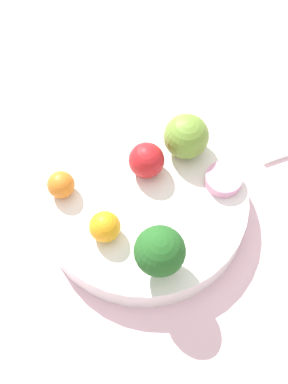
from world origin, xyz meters
The scene contains 10 objects.
ground_plane centered at (0.00, 0.00, 0.00)m, with size 6.00×6.00×0.00m, color gray.
table_surface centered at (0.00, 0.00, 0.01)m, with size 1.20×1.20×0.02m.
bowl centered at (0.00, 0.00, 0.04)m, with size 0.27×0.27×0.04m.
broccoli centered at (0.08, -0.06, 0.10)m, with size 0.06×0.06×0.07m.
apple_red centered at (-0.01, 0.09, 0.09)m, with size 0.06×0.06×0.06m.
apple_green centered at (-0.02, 0.03, 0.08)m, with size 0.05×0.05×0.05m.
orange_front centered at (-0.08, -0.06, 0.08)m, with size 0.03×0.03×0.03m.
orange_back centered at (0.00, -0.07, 0.08)m, with size 0.04×0.04×0.04m.
small_cup centered at (0.06, 0.08, 0.07)m, with size 0.05×0.05×0.02m.
napkin centered at (0.05, 0.24, 0.02)m, with size 0.16×0.15×0.01m.
Camera 1 is at (0.22, -0.24, 0.65)m, focal length 50.00 mm.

